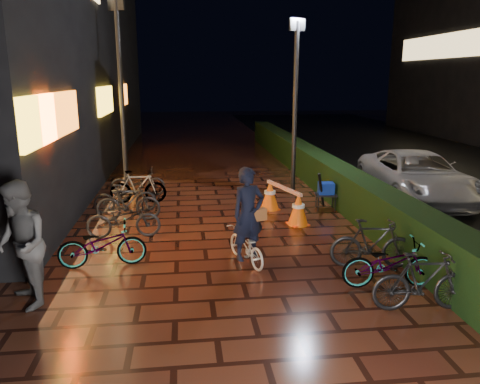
{
  "coord_description": "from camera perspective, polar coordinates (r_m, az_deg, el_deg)",
  "views": [
    {
      "loc": [
        -0.92,
        -7.16,
        3.35
      ],
      "look_at": [
        0.18,
        1.91,
        1.1
      ],
      "focal_mm": 35.0,
      "sensor_mm": 36.0,
      "label": 1
    }
  ],
  "objects": [
    {
      "name": "ground",
      "position": [
        7.96,
        0.37,
        -11.07
      ],
      "size": [
        80.0,
        80.0,
        0.0
      ],
      "primitive_type": "plane",
      "color": "#381911",
      "rests_on": "ground"
    },
    {
      "name": "cyclist",
      "position": [
        8.5,
        0.88,
        -4.51
      ],
      "size": [
        0.85,
        1.34,
        1.82
      ],
      "color": "silver",
      "rests_on": "ground"
    },
    {
      "name": "traffic_barrier",
      "position": [
        11.51,
        5.3,
        -1.16
      ],
      "size": [
        0.94,
        1.89,
        0.77
      ],
      "color": "#FF630D",
      "rests_on": "ground"
    },
    {
      "name": "lamp_post_hedge",
      "position": [
        13.38,
        6.74,
        10.91
      ],
      "size": [
        0.46,
        0.23,
        4.89
      ],
      "color": "black",
      "rests_on": "ground"
    },
    {
      "name": "cart_assembly",
      "position": [
        12.26,
        10.39,
        0.27
      ],
      "size": [
        0.61,
        0.56,
        1.02
      ],
      "color": "black",
      "rests_on": "ground"
    },
    {
      "name": "bystander_person",
      "position": [
        7.58,
        -25.23,
        -5.93
      ],
      "size": [
        1.08,
        1.17,
        1.92
      ],
      "primitive_type": "imported",
      "rotation": [
        0.0,
        0.0,
        -1.09
      ],
      "color": "#535355",
      "rests_on": "ground"
    },
    {
      "name": "lamp_post_sf",
      "position": [
        15.58,
        -14.32,
        12.64
      ],
      "size": [
        0.53,
        0.3,
        5.7
      ],
      "color": "black",
      "rests_on": "ground"
    },
    {
      "name": "parked_bikes_storefront",
      "position": [
        11.52,
        -13.61,
        -1.28
      ],
      "size": [
        1.81,
        5.84,
        0.91
      ],
      "color": "black",
      "rests_on": "ground"
    },
    {
      "name": "hedge",
      "position": [
        15.99,
        8.51,
        3.43
      ],
      "size": [
        0.7,
        20.0,
        1.0
      ],
      "primitive_type": "cube",
      "color": "black",
      "rests_on": "ground"
    },
    {
      "name": "parked_bikes_hedge",
      "position": [
        8.06,
        18.16,
        -8.08
      ],
      "size": [
        1.71,
        2.22,
        0.91
      ],
      "color": "black",
      "rests_on": "ground"
    },
    {
      "name": "van",
      "position": [
        13.99,
        20.71,
        1.87
      ],
      "size": [
        2.55,
        4.88,
        1.31
      ],
      "primitive_type": "imported",
      "rotation": [
        0.0,
        0.0,
        -0.08
      ],
      "color": "#ACABB0",
      "rests_on": "ground"
    }
  ]
}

